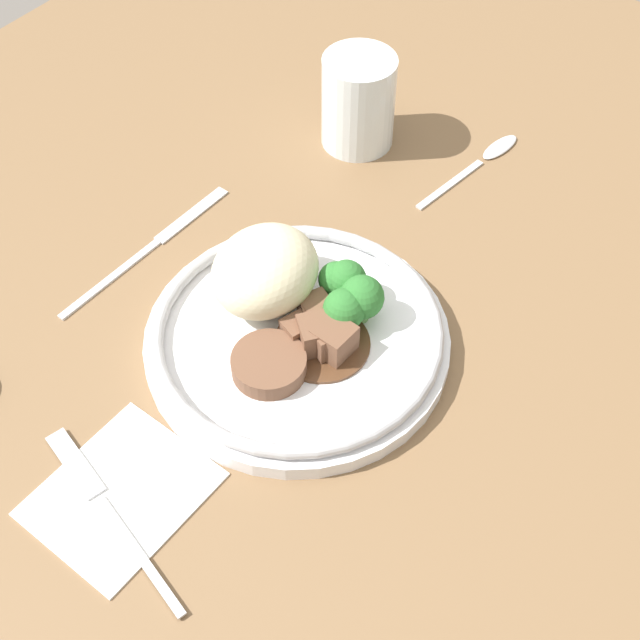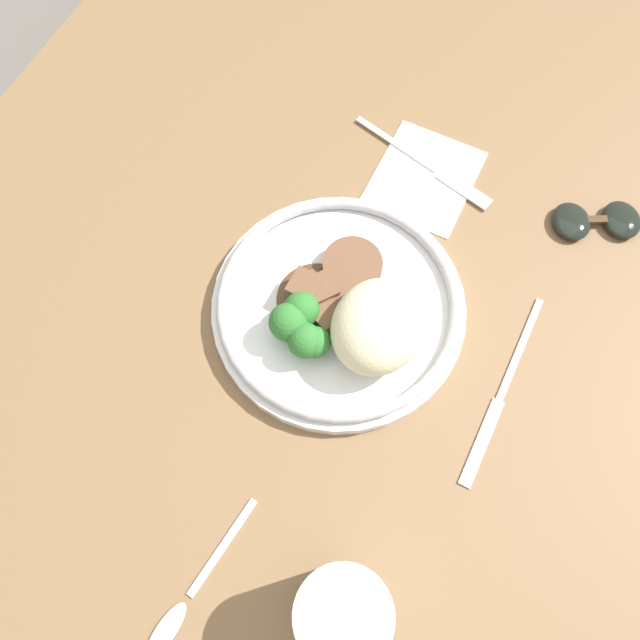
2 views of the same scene
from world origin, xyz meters
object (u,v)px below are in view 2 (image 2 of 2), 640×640
Objects in this scene: plate at (342,310)px; fork at (435,170)px; juice_glass at (341,613)px; sunglasses at (596,221)px; spoon at (181,609)px; knife at (501,395)px.

plate is 0.21m from fork.
sunglasses is (-0.47, 0.09, -0.04)m from juice_glass.
fork is 1.18× the size of spoon.
sunglasses is at bearing 18.04° from fork.
knife is 1.98× the size of sunglasses.
fork is 1.71× the size of sunglasses.
fork is (-0.46, -0.09, -0.04)m from juice_glass.
juice_glass is at bearing 24.14° from plate.
spoon is at bearing -65.11° from juice_glass.
spoon is (0.06, -0.12, -0.04)m from juice_glass.
fork is at bearing 174.59° from plate.
juice_glass is 0.46× the size of knife.
sunglasses is at bearing 174.40° from knife.
sunglasses is (-0.01, 0.18, 0.00)m from fork.
spoon is at bearing -2.47° from plate.
fork is at bearing -143.00° from knife.
fork is at bearing -114.12° from sunglasses.
sunglasses is at bearing 168.82° from juice_glass.
sunglasses is (-0.22, 0.20, -0.02)m from plate.
fork reaches higher than knife.
sunglasses is (-0.23, 0.03, 0.01)m from knife.
juice_glass is (0.25, 0.11, 0.02)m from plate.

